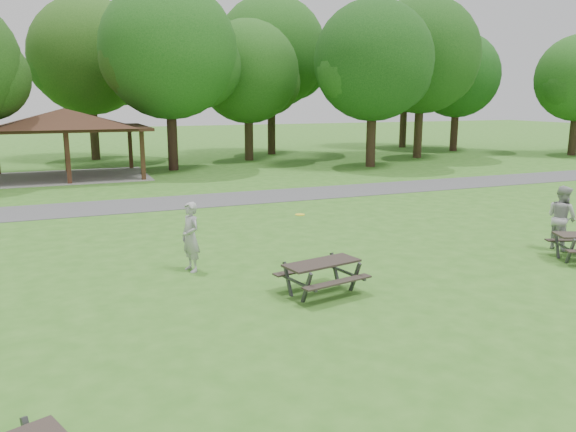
% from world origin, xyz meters
% --- Properties ---
extents(ground, '(160.00, 160.00, 0.00)m').
position_xyz_m(ground, '(0.00, 0.00, 0.00)').
color(ground, '#377220').
rests_on(ground, ground).
extents(asphalt_path, '(120.00, 3.20, 0.02)m').
position_xyz_m(asphalt_path, '(0.00, 14.00, 0.01)').
color(asphalt_path, '#4E4E51').
rests_on(asphalt_path, ground).
extents(pavilion, '(8.60, 7.01, 3.76)m').
position_xyz_m(pavilion, '(-4.00, 24.00, 3.06)').
color(pavilion, '#322112').
rests_on(pavilion, ground).
extents(tree_row_e, '(8.40, 8.00, 11.02)m').
position_xyz_m(tree_row_e, '(2.10, 25.03, 6.78)').
color(tree_row_e, black).
rests_on(tree_row_e, ground).
extents(tree_row_f, '(7.35, 7.00, 9.55)m').
position_xyz_m(tree_row_f, '(8.09, 28.53, 5.84)').
color(tree_row_f, '#2F2115').
rests_on(tree_row_f, ground).
extents(tree_row_g, '(7.77, 7.40, 10.25)m').
position_xyz_m(tree_row_g, '(14.09, 22.03, 6.33)').
color(tree_row_g, black).
rests_on(tree_row_g, ground).
extents(tree_row_h, '(8.61, 8.20, 11.37)m').
position_xyz_m(tree_row_h, '(20.10, 25.53, 7.03)').
color(tree_row_h, '#302215').
rests_on(tree_row_h, ground).
extents(tree_row_i, '(7.14, 6.80, 9.52)m').
position_xyz_m(tree_row_i, '(26.08, 29.03, 5.91)').
color(tree_row_i, '#311E15').
rests_on(tree_row_i, ground).
extents(tree_deep_b, '(8.40, 8.00, 11.13)m').
position_xyz_m(tree_deep_b, '(-1.90, 33.03, 6.89)').
color(tree_deep_b, black).
rests_on(tree_deep_b, ground).
extents(tree_deep_c, '(8.82, 8.40, 11.90)m').
position_xyz_m(tree_deep_c, '(11.10, 32.03, 7.44)').
color(tree_deep_c, black).
rests_on(tree_deep_c, ground).
extents(tree_deep_d, '(8.40, 8.00, 11.27)m').
position_xyz_m(tree_deep_d, '(24.10, 33.53, 7.03)').
color(tree_deep_d, black).
rests_on(tree_deep_d, ground).
extents(picnic_table_middle, '(1.98, 1.72, 0.75)m').
position_xyz_m(picnic_table_middle, '(0.85, 1.63, 0.56)').
color(picnic_table_middle, '#2A221E').
rests_on(picnic_table_middle, ground).
extents(frisbee_in_flight, '(0.33, 0.33, 0.02)m').
position_xyz_m(frisbee_in_flight, '(1.28, 3.87, 1.34)').
color(frisbee_in_flight, yellow).
rests_on(frisbee_in_flight, ground).
extents(frisbee_thrower, '(0.59, 0.74, 1.77)m').
position_xyz_m(frisbee_thrower, '(-1.48, 4.38, 0.88)').
color(frisbee_thrower, '#A7A7AA').
rests_on(frisbee_thrower, ground).
extents(frisbee_catcher, '(0.72, 0.92, 1.86)m').
position_xyz_m(frisbee_catcher, '(8.86, 2.46, 0.93)').
color(frisbee_catcher, '#B0B0B3').
rests_on(frisbee_catcher, ground).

